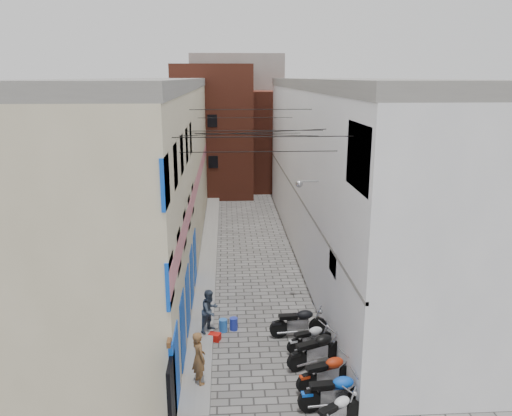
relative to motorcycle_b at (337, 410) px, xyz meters
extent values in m
cube|color=gray|center=(-3.84, 13.34, -0.38)|extent=(0.90, 26.00, 0.25)
cube|color=#C0B591|center=(-6.79, 13.34, 3.74)|extent=(5.00, 26.00, 8.50)
cube|color=#D77885|center=(-4.33, 13.34, 3.49)|extent=(0.10, 26.00, 0.80)
cube|color=blue|center=(-4.32, 5.24, 0.79)|extent=(0.12, 10.20, 2.40)
cube|color=blue|center=(-4.34, 5.24, 4.79)|extent=(0.10, 10.20, 4.00)
cube|color=gray|center=(-6.79, 13.34, 8.24)|extent=(5.10, 26.00, 0.50)
cube|color=black|center=(-4.31, -0.06, 0.59)|extent=(0.10, 1.20, 2.20)
cube|color=silver|center=(3.21, 13.34, 3.74)|extent=(5.00, 26.00, 8.50)
cube|color=blue|center=(0.76, 1.84, 6.49)|extent=(0.10, 2.40, 1.80)
cube|color=white|center=(0.77, 4.34, 2.49)|extent=(0.08, 1.00, 0.70)
cylinder|color=#B2B2B7|center=(0.36, 7.34, 4.69)|extent=(0.80, 0.06, 0.06)
sphere|color=#B2B2B7|center=(-0.04, 7.34, 4.59)|extent=(0.28, 0.28, 0.28)
cube|color=gray|center=(3.21, 13.34, 8.24)|extent=(5.10, 26.00, 0.50)
cube|color=gray|center=(0.75, 13.34, 2.89)|extent=(0.10, 26.00, 0.12)
cube|color=brown|center=(-3.79, 28.34, 4.49)|extent=(6.00, 6.00, 10.00)
cube|color=brown|center=(1.21, 30.34, 3.49)|extent=(5.00, 6.00, 8.00)
cube|color=gray|center=(-1.79, 34.34, 4.99)|extent=(8.00, 5.00, 11.00)
cube|color=black|center=(-1.79, 25.54, 0.69)|extent=(2.00, 0.30, 2.40)
cylinder|color=black|center=(-1.79, 2.34, 6.99)|extent=(5.20, 0.02, 0.02)
cylinder|color=black|center=(-1.79, 4.34, 6.29)|extent=(5.20, 0.02, 0.02)
cylinder|color=black|center=(-1.79, 6.84, 6.69)|extent=(5.20, 0.02, 0.02)
cylinder|color=black|center=(-1.79, 9.34, 7.29)|extent=(5.20, 0.02, 0.02)
cylinder|color=black|center=(-1.79, 12.34, 5.99)|extent=(5.20, 0.02, 0.02)
cylinder|color=black|center=(-1.79, 15.34, 6.49)|extent=(5.20, 0.02, 0.02)
cylinder|color=black|center=(-1.79, 5.34, 6.79)|extent=(5.65, 2.07, 0.02)
cylinder|color=black|center=(-1.79, 8.34, 6.39)|extent=(5.80, 1.58, 0.02)
imported|color=brown|center=(-3.73, 1.88, 0.57)|extent=(0.62, 0.71, 1.64)
imported|color=#333E4D|center=(-3.49, 4.99, 0.53)|extent=(0.95, 0.97, 1.57)
cylinder|color=blue|center=(-3.04, 5.38, -0.27)|extent=(0.33, 0.33, 0.48)
cylinder|color=#2232AB|center=(-2.65, 5.48, -0.27)|extent=(0.33, 0.33, 0.47)
cube|color=red|center=(-3.34, 4.76, -0.38)|extent=(0.49, 0.43, 0.25)
camera|label=1|loc=(-2.83, -11.28, 8.58)|focal=35.00mm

